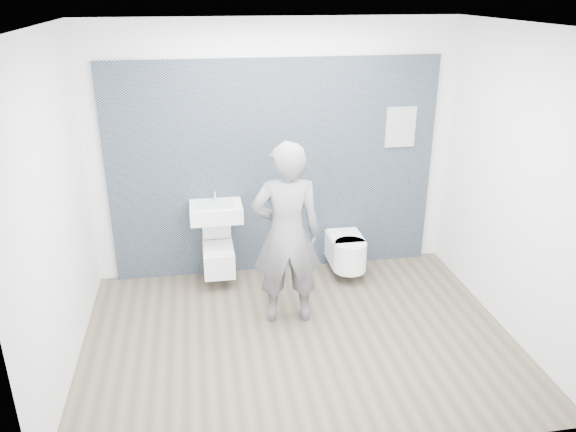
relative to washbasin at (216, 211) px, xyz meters
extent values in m
plane|color=brown|center=(0.67, -1.23, -0.84)|extent=(4.00, 4.00, 0.00)
plane|color=silver|center=(0.67, 0.27, 0.56)|extent=(4.00, 0.00, 4.00)
plane|color=silver|center=(0.67, -2.73, 0.56)|extent=(4.00, 0.00, 4.00)
plane|color=silver|center=(-1.33, -1.23, 0.56)|extent=(0.00, 3.00, 3.00)
plane|color=silver|center=(2.67, -1.23, 0.56)|extent=(0.00, 3.00, 3.00)
plane|color=white|center=(0.67, -1.23, 1.96)|extent=(4.00, 4.00, 0.00)
cube|color=black|center=(0.67, 0.24, -0.84)|extent=(3.60, 0.06, 2.40)
cube|color=white|center=(0.00, 0.00, -0.01)|extent=(0.55, 0.42, 0.17)
cube|color=silver|center=(0.00, -0.02, 0.07)|extent=(0.39, 0.28, 0.03)
cylinder|color=silver|center=(0.00, 0.15, 0.15)|extent=(0.02, 0.02, 0.14)
cylinder|color=silver|center=(0.00, 0.10, 0.21)|extent=(0.02, 0.09, 0.02)
cylinder|color=silver|center=(0.00, 0.19, -0.14)|extent=(0.04, 0.04, 0.11)
cube|color=white|center=(0.00, -0.03, -0.56)|extent=(0.33, 0.48, 0.28)
cylinder|color=silver|center=(0.00, -0.07, -0.43)|extent=(0.24, 0.24, 0.03)
cube|color=white|center=(0.00, -0.07, -0.40)|extent=(0.32, 0.39, 0.02)
cube|color=white|center=(0.00, 0.13, -0.22)|extent=(0.32, 0.08, 0.35)
cube|color=silver|center=(0.00, 0.18, -0.66)|extent=(0.09, 0.06, 0.08)
cube|color=white|center=(1.44, -0.01, -0.55)|extent=(0.37, 0.43, 0.31)
cylinder|color=white|center=(1.44, -0.23, -0.55)|extent=(0.37, 0.37, 0.31)
cube|color=white|center=(1.44, -0.04, -0.38)|extent=(0.35, 0.41, 0.03)
cylinder|color=white|center=(1.44, -0.25, -0.38)|extent=(0.35, 0.35, 0.03)
cube|color=silver|center=(1.44, 0.18, -0.67)|extent=(0.10, 0.06, 0.08)
cube|color=silver|center=(2.08, 0.19, -0.84)|extent=(0.34, 0.03, 0.45)
imported|color=slate|center=(0.62, -0.87, 0.07)|extent=(0.69, 0.48, 1.82)
camera|label=1|loc=(-0.17, -5.62, 2.24)|focal=35.00mm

